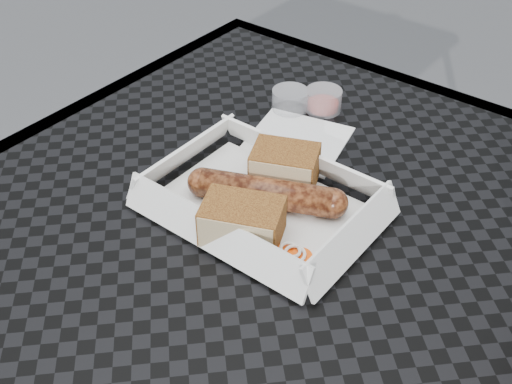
% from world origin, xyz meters
% --- Properties ---
extents(patio_table, '(0.80, 0.80, 0.74)m').
position_xyz_m(patio_table, '(0.00, 0.00, 0.67)').
color(patio_table, black).
rests_on(patio_table, ground).
extents(food_tray, '(0.22, 0.15, 0.00)m').
position_xyz_m(food_tray, '(-0.05, 0.02, 0.75)').
color(food_tray, white).
rests_on(food_tray, patio_table).
extents(bratwurst, '(0.17, 0.09, 0.03)m').
position_xyz_m(bratwurst, '(-0.05, 0.02, 0.77)').
color(bratwurst, brown).
rests_on(bratwurst, food_tray).
extents(bread_near, '(0.09, 0.08, 0.05)m').
position_xyz_m(bread_near, '(-0.06, 0.07, 0.77)').
color(bread_near, brown).
rests_on(bread_near, food_tray).
extents(bread_far, '(0.10, 0.08, 0.04)m').
position_xyz_m(bread_far, '(-0.04, -0.03, 0.77)').
color(bread_far, brown).
rests_on(bread_far, food_tray).
extents(veg_garnish, '(0.03, 0.03, 0.00)m').
position_xyz_m(veg_garnish, '(0.02, -0.04, 0.75)').
color(veg_garnish, '#F2500A').
rests_on(veg_garnish, food_tray).
extents(napkin, '(0.14, 0.14, 0.00)m').
position_xyz_m(napkin, '(-0.10, 0.15, 0.75)').
color(napkin, white).
rests_on(napkin, patio_table).
extents(condiment_cup_sauce, '(0.05, 0.05, 0.03)m').
position_xyz_m(condiment_cup_sauce, '(-0.11, 0.24, 0.76)').
color(condiment_cup_sauce, maroon).
rests_on(condiment_cup_sauce, patio_table).
extents(condiment_cup_empty, '(0.05, 0.05, 0.03)m').
position_xyz_m(condiment_cup_empty, '(-0.15, 0.21, 0.76)').
color(condiment_cup_empty, silver).
rests_on(condiment_cup_empty, patio_table).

